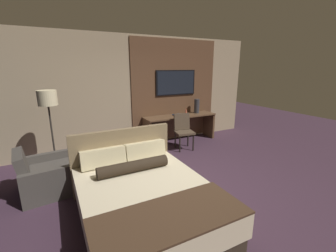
% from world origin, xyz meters
% --- Properties ---
extents(ground_plane, '(16.00, 16.00, 0.00)m').
position_xyz_m(ground_plane, '(0.00, 0.00, 0.00)').
color(ground_plane, '#3D2838').
extents(wall_back_tv_panel, '(7.20, 0.09, 2.80)m').
position_xyz_m(wall_back_tv_panel, '(0.18, 2.59, 1.40)').
color(wall_back_tv_panel, tan).
rests_on(wall_back_tv_panel, ground_plane).
extents(bed, '(1.65, 2.12, 1.05)m').
position_xyz_m(bed, '(-0.85, -0.40, 0.31)').
color(bed, '#33281E').
rests_on(bed, ground_plane).
extents(desk, '(2.04, 0.54, 0.75)m').
position_xyz_m(desk, '(1.27, 2.30, 0.52)').
color(desk, brown).
rests_on(desk, ground_plane).
extents(tv, '(1.19, 0.04, 0.67)m').
position_xyz_m(tv, '(1.27, 2.52, 1.61)').
color(tv, black).
extents(desk_chair, '(0.51, 0.51, 0.89)m').
position_xyz_m(desk_chair, '(1.06, 1.74, 0.53)').
color(desk_chair, '#4C3D2D').
rests_on(desk_chair, ground_plane).
extents(armchair_by_window, '(0.94, 0.96, 0.76)m').
position_xyz_m(armchair_by_window, '(-2.03, 1.02, 0.25)').
color(armchair_by_window, '#47423D').
rests_on(armchair_by_window, ground_plane).
extents(floor_lamp, '(0.34, 0.34, 1.61)m').
position_xyz_m(floor_lamp, '(-1.87, 1.78, 1.35)').
color(floor_lamp, '#282623').
rests_on(floor_lamp, ground_plane).
extents(vase_tall, '(0.15, 0.15, 0.40)m').
position_xyz_m(vase_tall, '(1.85, 2.32, 0.94)').
color(vase_tall, '#333338').
rests_on(vase_tall, desk).
extents(vase_short, '(0.09, 0.09, 0.20)m').
position_xyz_m(vase_short, '(1.42, 2.20, 0.85)').
color(vase_short, '#B2563D').
rests_on(vase_short, desk).
extents(book, '(0.24, 0.17, 0.03)m').
position_xyz_m(book, '(1.19, 2.29, 0.76)').
color(book, navy).
rests_on(book, desk).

